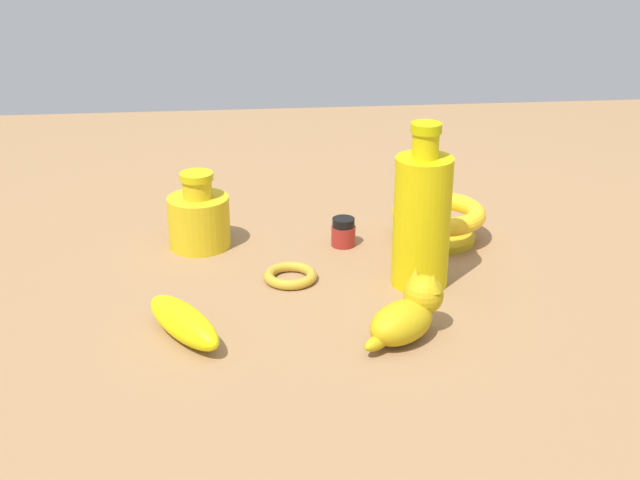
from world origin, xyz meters
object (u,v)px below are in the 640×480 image
object	(u,v)px
bottle_tall	(422,218)
bangle	(290,276)
cat_figurine	(408,313)
bowl	(439,218)
nail_polish_jar	(343,232)
banana	(184,322)
bottle_short	(199,218)

from	to	relation	value
bottle_tall	bangle	xyz separation A→B (m)	(-0.03, -0.18, -0.09)
bottle_tall	cat_figurine	distance (m)	0.17
bangle	bowl	size ratio (longest dim) A/B	0.52
cat_figurine	nail_polish_jar	distance (m)	0.30
banana	bottle_short	xyz separation A→B (m)	(-0.29, 0.01, 0.02)
nail_polish_jar	bowl	bearing A→B (deg)	92.28
bottle_tall	bottle_short	world-z (taller)	bottle_tall
cat_figurine	bottle_short	xyz separation A→B (m)	(-0.32, -0.27, 0.01)
bangle	nail_polish_jar	xyz separation A→B (m)	(-0.12, 0.09, 0.01)
bottle_tall	bottle_short	bearing A→B (deg)	-117.81
bangle	banana	world-z (taller)	banana
bangle	banana	bearing A→B (deg)	-43.01
bangle	banana	xyz separation A→B (m)	(0.15, -0.14, 0.02)
bottle_short	banana	bearing A→B (deg)	-2.38
bangle	bowl	distance (m)	0.27
cat_figurine	bottle_short	size ratio (longest dim) A/B	0.96
bottle_tall	banana	distance (m)	0.36
bowl	banana	bearing A→B (deg)	-54.16
banana	bowl	bearing A→B (deg)	93.49
bangle	cat_figurine	distance (m)	0.23
bottle_tall	banana	xyz separation A→B (m)	(0.13, -0.33, -0.08)
banana	bottle_short	world-z (taller)	bottle_short
bottle_tall	cat_figurine	size ratio (longest dim) A/B	2.04
nail_polish_jar	bottle_short	xyz separation A→B (m)	(-0.02, -0.22, 0.02)
bottle_tall	banana	world-z (taller)	bottle_tall
bottle_tall	bowl	distance (m)	0.17
bangle	bottle_short	size ratio (longest dim) A/B	0.64
banana	nail_polish_jar	size ratio (longest dim) A/B	3.37
nail_polish_jar	bowl	distance (m)	0.15
banana	bottle_tall	bearing A→B (deg)	79.03
nail_polish_jar	bowl	size ratio (longest dim) A/B	0.31
cat_figurine	banana	distance (m)	0.28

